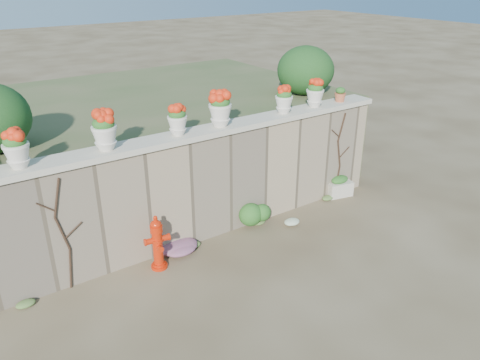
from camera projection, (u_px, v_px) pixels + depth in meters
ground at (265, 279)px, 7.72m from camera, size 80.00×80.00×0.00m
stone_wall at (207, 186)px, 8.66m from camera, size 8.00×0.40×2.00m
wall_cap at (205, 132)px, 8.22m from camera, size 8.10×0.52×0.10m
raised_fill at (137, 139)px, 11.06m from camera, size 9.00×6.00×2.00m
back_shrub_right at (306, 70)px, 10.68m from camera, size 1.30×1.30×1.10m
vine_left at (63, 234)px, 7.11m from camera, size 0.60×0.04×1.91m
vine_right at (339, 154)px, 10.17m from camera, size 0.60×0.04×1.91m
fire_hydrant at (157, 242)px, 7.81m from camera, size 0.43×0.31×0.99m
planter_box at (339, 186)px, 10.47m from camera, size 0.63×0.45×0.47m
green_shrub at (258, 213)px, 9.12m from camera, size 0.68×0.61×0.65m
magenta_clump at (175, 250)px, 8.28m from camera, size 0.92×0.62×0.25m
white_flowers at (296, 221)px, 9.29m from camera, size 0.53×0.42×0.19m
urn_pot_0 at (16, 149)px, 6.51m from camera, size 0.37×0.37×0.57m
urn_pot_1 at (104, 131)px, 7.16m from camera, size 0.39×0.39×0.61m
urn_pot_2 at (177, 120)px, 7.82m from camera, size 0.33×0.33×0.52m
urn_pot_3 at (220, 109)px, 8.24m from camera, size 0.41×0.41×0.64m
urn_pot_4 at (284, 100)px, 9.02m from camera, size 0.34×0.34×0.54m
urn_pot_5 at (315, 93)px, 9.43m from camera, size 0.36×0.36×0.56m
terracotta_pot at (340, 95)px, 9.87m from camera, size 0.24×0.24×0.29m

